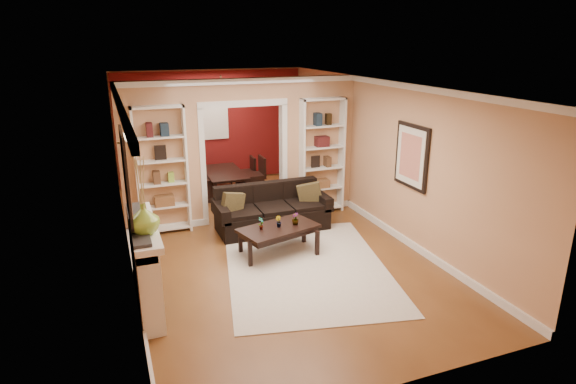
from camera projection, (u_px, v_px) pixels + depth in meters
name	position (u px, v px, depth m)	size (l,w,h in m)	color
floor	(265.00, 240.00, 8.44)	(8.00, 8.00, 0.00)	brown
ceiling	(262.00, 84.00, 7.62)	(8.00, 8.00, 0.00)	white
wall_back	(212.00, 127.00, 11.59)	(8.00, 8.00, 0.00)	tan
wall_front	(397.00, 267.00, 4.47)	(8.00, 8.00, 0.00)	tan
wall_left	(122.00, 179.00, 7.26)	(8.00, 8.00, 0.00)	tan
wall_right	(380.00, 155.00, 8.79)	(8.00, 8.00, 0.00)	tan
partition_wall	(244.00, 151.00, 9.10)	(4.50, 0.15, 2.70)	tan
red_back_panel	(212.00, 128.00, 11.57)	(4.44, 0.04, 2.64)	maroon
dining_window	(212.00, 119.00, 11.46)	(0.78, 0.03, 0.98)	#8CA5CC
area_rug	(306.00, 266.00, 7.46)	(2.40, 3.36, 0.01)	beige
sofa	(272.00, 208.00, 8.82)	(2.09, 0.90, 0.82)	black
pillow_left	(233.00, 203.00, 8.49)	(0.41, 0.12, 0.41)	brown
pillow_right	(310.00, 194.00, 8.99)	(0.43, 0.12, 0.43)	brown
coffee_table	(279.00, 240.00, 7.84)	(1.25, 0.68, 0.48)	black
plant_left	(261.00, 223.00, 7.64)	(0.11, 0.07, 0.20)	#336626
plant_center	(278.00, 222.00, 7.74)	(0.10, 0.08, 0.18)	#336626
plant_right	(295.00, 219.00, 7.84)	(0.11, 0.11, 0.20)	#336626
bookshelf_left	(162.00, 171.00, 8.48)	(0.90, 0.30, 2.30)	white
bookshelf_right	(322.00, 156.00, 9.53)	(0.90, 0.30, 2.30)	white
fireplace	(147.00, 266.00, 6.22)	(0.32, 1.70, 1.16)	white
vase	(144.00, 219.00, 5.68)	(0.36, 0.36, 0.38)	#80AE38
mirror	(126.00, 176.00, 5.80)	(0.03, 0.95, 1.10)	silver
wall_sconce	(124.00, 141.00, 7.64)	(0.18, 0.18, 0.22)	#FFE0A5
framed_art	(411.00, 156.00, 7.83)	(0.04, 0.85, 1.05)	black
dining_table	(225.00, 183.00, 10.91)	(0.83, 1.50, 0.53)	black
dining_chair_nw	(203.00, 180.00, 10.39)	(0.46, 0.46, 0.92)	black
dining_chair_ne	(252.00, 176.00, 10.77)	(0.44, 0.44, 0.90)	black
dining_chair_sw	(198.00, 173.00, 10.92)	(0.47, 0.47, 0.95)	black
dining_chair_se	(245.00, 172.00, 11.33)	(0.37, 0.37, 0.75)	black
chandelier	(223.00, 106.00, 10.23)	(0.50, 0.50, 0.30)	#302615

